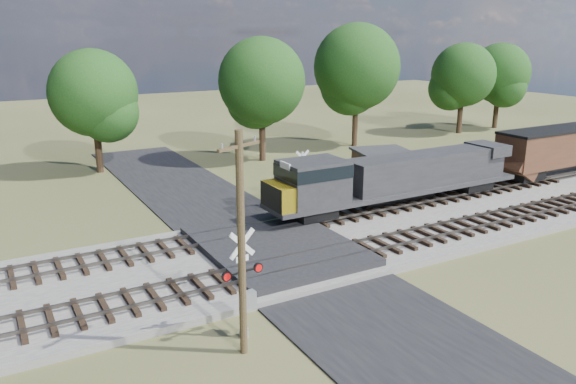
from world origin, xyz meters
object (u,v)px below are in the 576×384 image
crossing_signal_near (245,293)px  utility_pole (241,241)px  crossing_signal_far (301,184)px  equipment_shed (383,168)px

crossing_signal_near → utility_pole: (-0.54, -0.96, 2.45)m
crossing_signal_far → utility_pole: 17.27m
crossing_signal_near → equipment_shed: size_ratio=0.90×
crossing_signal_near → utility_pole: bearing=-126.0°
crossing_signal_near → equipment_shed: crossing_signal_near is taller
crossing_signal_near → crossing_signal_far: size_ratio=1.11×
equipment_shed → utility_pole: bearing=-126.3°
crossing_signal_far → utility_pole: utility_pole is taller
crossing_signal_far → utility_pole: bearing=54.7°
equipment_shed → crossing_signal_far: bearing=-153.3°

